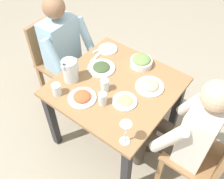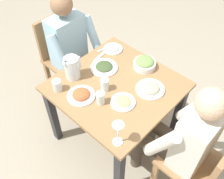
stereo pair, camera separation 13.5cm
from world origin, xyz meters
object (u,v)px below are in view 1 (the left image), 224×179
Objects in this scene: plate_dolmas at (101,68)px; wine_glass at (126,129)px; plate_rice_curry at (82,97)px; water_glass_near_left at (105,85)px; plate_fries at (125,101)px; salad_bowl at (141,61)px; chair_far at (56,57)px; water_glass_by_pitcher at (102,99)px; chair_near at (208,157)px; water_pitcher at (70,70)px; dining_table at (116,95)px; diner_near at (186,131)px; plate_beans at (150,86)px; plate_yoghurt at (108,48)px; diner_far at (69,53)px; water_glass_near_right at (57,89)px.

wine_glass reaches higher than plate_dolmas.
water_glass_near_left reaches higher than plate_rice_curry.
salad_bowl is at bearing 17.25° from plate_fries.
plate_rice_curry is (-0.37, -0.71, 0.22)m from chair_far.
water_glass_by_pitcher is at bearing -69.16° from plate_rice_curry.
water_pitcher is (-0.16, 1.15, 0.30)m from chair_near.
diner_near reaches higher than dining_table.
wine_glass reaches higher than chair_far.
plate_fries is at bearing 100.77° from diner_near.
water_glass_near_left is at bearing 171.14° from salad_bowl.
plate_beans reaches higher than plate_yoghurt.
water_glass_by_pitcher is at bearing 151.98° from plate_beans.
water_glass_near_left reaches higher than plate_fries.
diner_far is at bearing 84.94° from diner_near.
plate_fries is 1.09× the size of plate_yoghurt.
salad_bowl is 0.43m from plate_fries.
diner_near is at bearing -70.79° from plate_rice_curry.
plate_dolmas is at bearing 98.92° from plate_beans.
diner_near is 0.49m from wine_glass.
chair_near is at bearing -94.67° from plate_dolmas.
water_glass_near_right is at bearing 109.93° from diner_near.
water_pitcher reaches higher than water_glass_near_right.
plate_yoghurt is 0.87× the size of wine_glass.
chair_near is 4.77× the size of plate_fries.
salad_bowl is (0.22, -0.65, 0.10)m from diner_far.
plate_yoghurt is at bearing -67.80° from chair_far.
dining_table is at bearing -99.11° from diner_far.
wine_glass is at bearing -144.24° from plate_fries.
plate_yoghurt is at bearing 73.28° from plate_beans.
diner_far is at bearing 86.46° from plate_dolmas.
salad_bowl is at bearing 25.31° from wine_glass.
water_glass_by_pitcher is at bearing -139.44° from plate_dolmas.
water_pitcher is 0.49m from plate_fries.
dining_table is 0.42m from water_pitcher.
diner_near is 6.34× the size of salad_bowl.
plate_yoghurt is (0.32, 0.94, 0.07)m from diner_near.
plate_rice_curry is at bearing 140.48° from plate_beans.
wine_glass is (-0.21, -0.67, 0.05)m from water_pitcher.
water_glass_near_right reaches higher than plate_fries.
wine_glass is (-0.10, -0.47, 0.12)m from plate_rice_curry.
water_pitcher reaches higher than plate_beans.
water_glass_by_pitcher is 0.14m from water_glass_near_left.
water_glass_near_right is at bearing 139.01° from dining_table.
water_glass_by_pitcher is 1.10× the size of water_glass_near_right.
plate_rice_curry is (-0.58, 0.14, -0.02)m from salad_bowl.
plate_yoghurt is 1.80× the size of water_glass_near_right.
water_glass_near_left is (0.01, 0.19, 0.04)m from plate_fries.
water_glass_near_right is (-0.33, 1.13, 0.25)m from chair_near.
chair_far is 8.51× the size of water_glass_by_pitcher.
dining_table is at bearing 122.58° from plate_beans.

